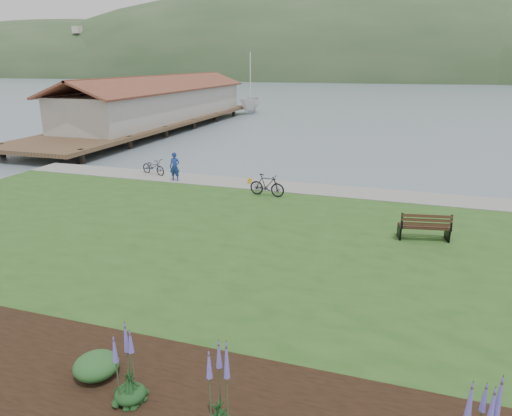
# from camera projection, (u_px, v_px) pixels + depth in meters

# --- Properties ---
(ground) EXTENTS (600.00, 600.00, 0.00)m
(ground) POSITION_uv_depth(u_px,v_px,m) (269.00, 243.00, 17.85)
(ground) COLOR slate
(ground) RESTS_ON ground
(lawn) EXTENTS (34.00, 20.00, 0.40)m
(lawn) POSITION_uv_depth(u_px,v_px,m) (253.00, 258.00, 15.98)
(lawn) COLOR #274F1C
(lawn) RESTS_ON ground
(shoreline_path) EXTENTS (34.00, 2.20, 0.03)m
(shoreline_path) POSITION_uv_depth(u_px,v_px,m) (306.00, 188.00, 23.97)
(shoreline_path) COLOR gray
(shoreline_path) RESTS_ON lawn
(far_hillside) EXTENTS (580.00, 80.00, 38.00)m
(far_hillside) POSITION_uv_depth(u_px,v_px,m) (453.00, 81.00, 165.90)
(far_hillside) COLOR #304929
(far_hillside) RESTS_ON ground
(pier_pavilion) EXTENTS (8.00, 36.00, 5.40)m
(pier_pavilion) POSITION_uv_depth(u_px,v_px,m) (160.00, 103.00, 47.81)
(pier_pavilion) COLOR #4C3826
(pier_pavilion) RESTS_ON ground
(park_bench) EXTENTS (1.90, 1.04, 1.12)m
(park_bench) POSITION_uv_depth(u_px,v_px,m) (425.00, 226.00, 16.92)
(park_bench) COLOR #311F13
(park_bench) RESTS_ON lawn
(person) EXTENTS (0.72, 0.53, 1.89)m
(person) POSITION_uv_depth(u_px,v_px,m) (175.00, 164.00, 25.19)
(person) COLOR navy
(person) RESTS_ON lawn
(bicycle_a) EXTENTS (1.16, 1.90, 0.94)m
(bicycle_a) POSITION_uv_depth(u_px,v_px,m) (153.00, 167.00, 26.80)
(bicycle_a) COLOR black
(bicycle_a) RESTS_ON lawn
(bicycle_b) EXTENTS (0.72, 1.87, 1.10)m
(bicycle_b) POSITION_uv_depth(u_px,v_px,m) (267.00, 185.00, 22.52)
(bicycle_b) COLOR black
(bicycle_b) RESTS_ON lawn
(sailboat) EXTENTS (9.96, 10.12, 25.27)m
(sailboat) POSITION_uv_depth(u_px,v_px,m) (250.00, 113.00, 62.04)
(sailboat) COLOR silver
(sailboat) RESTS_ON ground
(pannier) EXTENTS (0.21, 0.30, 0.30)m
(pannier) POSITION_uv_depth(u_px,v_px,m) (250.00, 181.00, 24.91)
(pannier) COLOR gold
(pannier) RESTS_ON lawn
(echium_0) EXTENTS (0.62, 0.62, 2.13)m
(echium_0) POSITION_uv_depth(u_px,v_px,m) (219.00, 397.00, 7.89)
(echium_0) COLOR #143717
(echium_0) RESTS_ON garden_bed
(echium_4) EXTENTS (0.62, 0.62, 1.97)m
(echium_4) POSITION_uv_depth(u_px,v_px,m) (128.00, 369.00, 8.73)
(echium_4) COLOR #143717
(echium_4) RESTS_ON garden_bed
(shrub_0) EXTENTS (0.95, 0.95, 0.48)m
(shrub_0) POSITION_uv_depth(u_px,v_px,m) (96.00, 366.00, 9.60)
(shrub_0) COLOR #1E4C21
(shrub_0) RESTS_ON garden_bed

